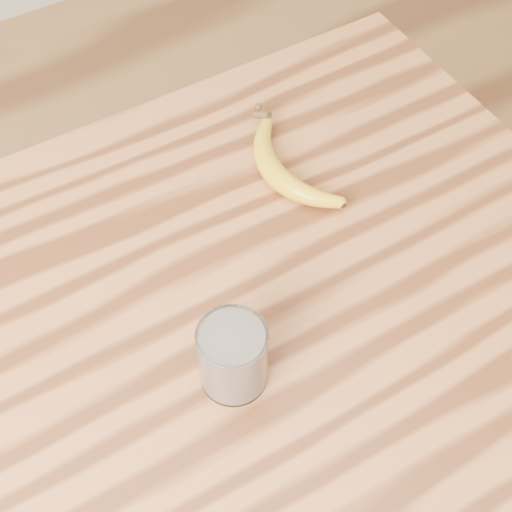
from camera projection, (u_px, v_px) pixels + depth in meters
room at (71, 40)px, 0.43m from camera, size 4.04×4.04×2.70m
table at (168, 417)px, 0.90m from camera, size 1.20×0.80×0.90m
smoothie_glass at (233, 356)px, 0.75m from camera, size 0.07×0.07×0.09m
banana at (274, 174)px, 0.94m from camera, size 0.10×0.26×0.03m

